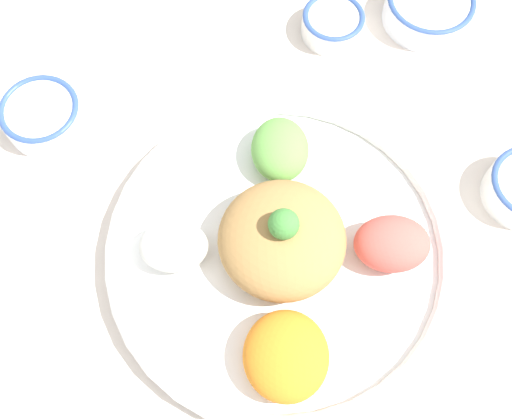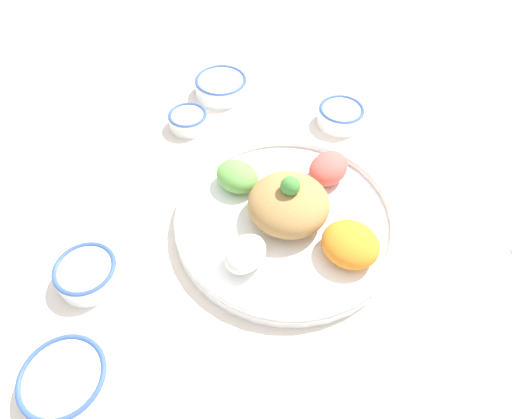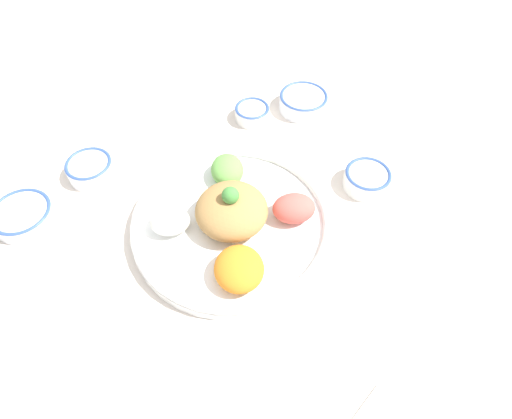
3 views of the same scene
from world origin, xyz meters
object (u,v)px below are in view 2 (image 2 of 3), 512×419
sauce_bowl_dark (87,273)px  sauce_bowl_far (221,86)px  rice_bowl_plain (341,115)px  rice_bowl_blue (65,380)px  salad_platter (291,215)px  sauce_bowl_red (188,120)px

sauce_bowl_dark → sauce_bowl_far: size_ratio=0.83×
sauce_bowl_dark → rice_bowl_plain: (-0.49, 0.30, 0.00)m
rice_bowl_plain → sauce_bowl_far: (-0.02, -0.27, 0.00)m
sauce_bowl_dark → rice_bowl_blue: bearing=20.6°
sauce_bowl_far → rice_bowl_blue: bearing=2.3°
sauce_bowl_far → rice_bowl_plain: bearing=85.9°
salad_platter → sauce_bowl_dark: salad_platter is taller
sauce_bowl_dark → sauce_bowl_far: 0.51m
rice_bowl_blue → rice_bowl_plain: rice_bowl_plain is taller
rice_bowl_blue → sauce_bowl_dark: sauce_bowl_dark is taller
rice_bowl_blue → rice_bowl_plain: bearing=158.9°
salad_platter → rice_bowl_plain: salad_platter is taller
rice_bowl_blue → sauce_bowl_far: (-0.66, -0.03, 0.00)m
salad_platter → sauce_bowl_red: 0.32m
rice_bowl_blue → sauce_bowl_dark: 0.16m
sauce_bowl_red → rice_bowl_plain: size_ratio=0.86×
salad_platter → sauce_bowl_far: salad_platter is taller
sauce_bowl_red → sauce_bowl_far: bearing=168.1°
sauce_bowl_dark → sauce_bowl_red: bearing=179.5°
rice_bowl_blue → rice_bowl_plain: (-0.64, 0.25, 0.00)m
sauce_bowl_red → rice_bowl_blue: same height
sauce_bowl_far → salad_platter: bearing=37.8°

